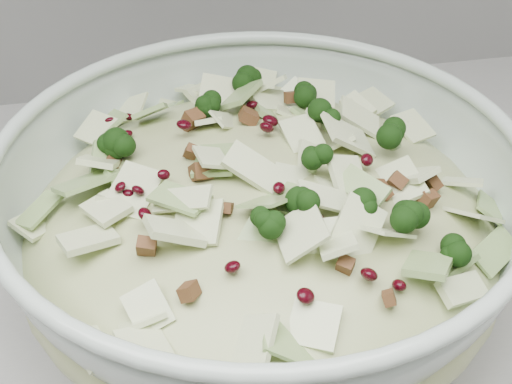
% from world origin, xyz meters
% --- Properties ---
extents(mixing_bowl, '(0.51, 0.51, 0.16)m').
position_xyz_m(mixing_bowl, '(0.56, 1.60, 0.98)').
color(mixing_bowl, '#B0C2B5').
rests_on(mixing_bowl, counter).
extents(salad, '(0.49, 0.49, 0.16)m').
position_xyz_m(salad, '(0.56, 1.60, 1.01)').
color(salad, '#B9BE82').
rests_on(salad, mixing_bowl).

